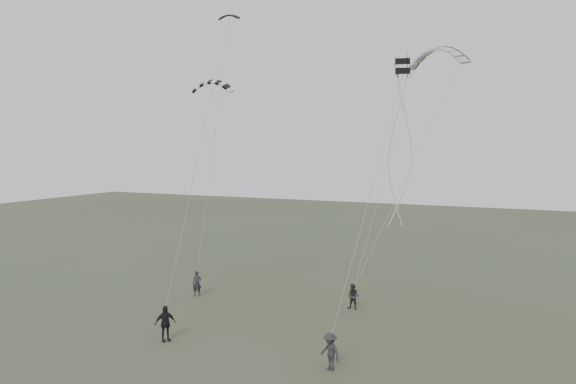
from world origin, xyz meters
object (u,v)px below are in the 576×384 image
at_px(kite_pale_large, 437,49).
at_px(kite_striped, 212,82).
at_px(flyer_far, 330,352).
at_px(flyer_left, 197,283).
at_px(kite_dark_small, 229,15).
at_px(flyer_right, 353,297).
at_px(kite_box, 403,66).
at_px(flyer_center, 165,323).

xyz_separation_m(kite_pale_large, kite_striped, (-12.15, -9.43, -2.63)).
height_order(flyer_far, kite_striped, kite_striped).
xyz_separation_m(flyer_left, kite_dark_small, (-1.13, 6.34, 18.71)).
xyz_separation_m(flyer_right, flyer_far, (1.93, -9.26, 0.06)).
xyz_separation_m(kite_dark_small, kite_striped, (2.62, -6.56, -5.67)).
height_order(flyer_right, kite_box, kite_box).
height_order(flyer_far, kite_pale_large, kite_pale_large).
xyz_separation_m(flyer_right, kite_dark_small, (-11.46, 5.01, 18.75)).
distance_m(flyer_left, flyer_right, 10.42).
bearing_deg(flyer_right, flyer_left, -169.93).
height_order(flyer_center, kite_box, kite_box).
distance_m(flyer_right, kite_box, 14.57).
xyz_separation_m(flyer_center, flyer_far, (8.86, 0.01, -0.08)).
height_order(flyer_left, kite_striped, kite_striped).
bearing_deg(kite_pale_large, flyer_right, -87.48).
distance_m(flyer_left, flyer_center, 8.64).
xyz_separation_m(flyer_center, kite_box, (11.04, 3.59, 12.63)).
bearing_deg(flyer_far, flyer_right, 128.55).
relative_size(kite_dark_small, kite_striped, 0.62).
relative_size(kite_pale_large, kite_box, 6.37).
relative_size(flyer_left, kite_box, 2.27).
bearing_deg(kite_striped, kite_dark_small, 95.54).
distance_m(flyer_far, kite_dark_small, 27.06).
xyz_separation_m(flyer_left, flyer_right, (10.33, 1.33, -0.04)).
xyz_separation_m(flyer_left, flyer_far, (12.26, -7.93, 0.02)).
bearing_deg(flyer_center, flyer_left, 60.18).
xyz_separation_m(flyer_far, kite_dark_small, (-13.39, 14.27, 18.69)).
height_order(kite_dark_small, kite_striped, kite_dark_small).
bearing_deg(flyer_left, kite_pale_large, 8.08).
bearing_deg(kite_striped, flyer_center, -92.34).
distance_m(flyer_far, kite_striped, 18.58).
bearing_deg(flyer_left, flyer_far, -58.89).
distance_m(flyer_center, kite_dark_small, 23.89).
relative_size(flyer_far, kite_dark_small, 1.04).
bearing_deg(flyer_left, kite_dark_small, 74.13).
height_order(flyer_center, kite_dark_small, kite_dark_small).
height_order(flyer_far, kite_dark_small, kite_dark_small).
distance_m(flyer_center, kite_box, 17.16).
height_order(flyer_right, flyer_far, flyer_far).
xyz_separation_m(kite_dark_small, kite_pale_large, (14.76, 2.87, -3.04)).
relative_size(kite_dark_small, kite_box, 2.22).
height_order(kite_dark_small, kite_pale_large, kite_dark_small).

